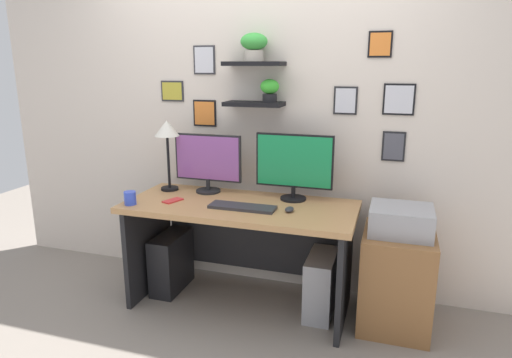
# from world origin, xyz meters

# --- Properties ---
(ground_plane) EXTENTS (8.00, 8.00, 0.00)m
(ground_plane) POSITION_xyz_m (0.00, 0.00, 0.00)
(ground_plane) COLOR gray
(back_wall_assembly) EXTENTS (4.40, 0.24, 2.70)m
(back_wall_assembly) POSITION_xyz_m (0.00, 0.44, 1.36)
(back_wall_assembly) COLOR beige
(back_wall_assembly) RESTS_ON ground
(desk) EXTENTS (1.57, 0.68, 0.75)m
(desk) POSITION_xyz_m (0.00, 0.05, 0.54)
(desk) COLOR tan
(desk) RESTS_ON ground
(monitor_left) EXTENTS (0.51, 0.18, 0.43)m
(monitor_left) POSITION_xyz_m (-0.32, 0.22, 0.98)
(monitor_left) COLOR black
(monitor_left) RESTS_ON desk
(monitor_right) EXTENTS (0.54, 0.18, 0.46)m
(monitor_right) POSITION_xyz_m (0.32, 0.22, 1.00)
(monitor_right) COLOR black
(monitor_right) RESTS_ON desk
(keyboard) EXTENTS (0.44, 0.14, 0.02)m
(keyboard) POSITION_xyz_m (0.05, -0.09, 0.76)
(keyboard) COLOR #2D2D33
(keyboard) RESTS_ON desk
(computer_mouse) EXTENTS (0.06, 0.09, 0.03)m
(computer_mouse) POSITION_xyz_m (0.36, -0.06, 0.77)
(computer_mouse) COLOR #2D2D33
(computer_mouse) RESTS_ON desk
(desk_lamp) EXTENTS (0.18, 0.18, 0.52)m
(desk_lamp) POSITION_xyz_m (-0.62, 0.17, 1.17)
(desk_lamp) COLOR black
(desk_lamp) RESTS_ON desk
(cell_phone) EXTENTS (0.12, 0.16, 0.01)m
(cell_phone) POSITION_xyz_m (-0.46, -0.08, 0.76)
(cell_phone) COLOR red
(cell_phone) RESTS_ON desk
(coffee_mug) EXTENTS (0.08, 0.08, 0.09)m
(coffee_mug) POSITION_xyz_m (-0.70, -0.23, 0.80)
(coffee_mug) COLOR blue
(coffee_mug) RESTS_ON desk
(drawer_cabinet) EXTENTS (0.44, 0.50, 0.64)m
(drawer_cabinet) POSITION_xyz_m (1.04, 0.07, 0.32)
(drawer_cabinet) COLOR brown
(drawer_cabinet) RESTS_ON ground
(printer) EXTENTS (0.38, 0.34, 0.17)m
(printer) POSITION_xyz_m (1.04, 0.07, 0.72)
(printer) COLOR #9E9EA3
(printer) RESTS_ON drawer_cabinet
(computer_tower_left) EXTENTS (0.18, 0.40, 0.43)m
(computer_tower_left) POSITION_xyz_m (-0.58, 0.06, 0.22)
(computer_tower_left) COLOR black
(computer_tower_left) RESTS_ON ground
(computer_tower_right) EXTENTS (0.18, 0.40, 0.42)m
(computer_tower_right) POSITION_xyz_m (0.56, 0.06, 0.21)
(computer_tower_right) COLOR #99999E
(computer_tower_right) RESTS_ON ground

